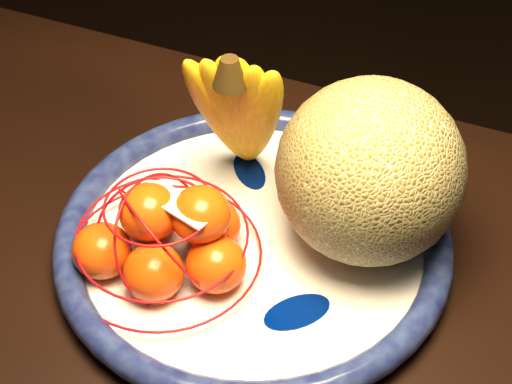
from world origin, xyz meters
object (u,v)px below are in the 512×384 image
(fruit_bowl, at_px, (253,238))
(cantaloupe, at_px, (370,172))
(banana_bunch, at_px, (240,108))
(mandarin_bag, at_px, (168,237))

(fruit_bowl, relative_size, cantaloupe, 2.24)
(cantaloupe, height_order, banana_bunch, banana_bunch)
(fruit_bowl, relative_size, banana_bunch, 2.03)
(cantaloupe, bearing_deg, fruit_bowl, -161.86)
(cantaloupe, bearing_deg, banana_bunch, 162.24)
(cantaloupe, distance_m, mandarin_bag, 0.20)
(cantaloupe, height_order, mandarin_bag, cantaloupe)
(banana_bunch, bearing_deg, fruit_bowl, -68.87)
(fruit_bowl, height_order, cantaloupe, cantaloupe)
(fruit_bowl, bearing_deg, mandarin_bag, -141.68)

